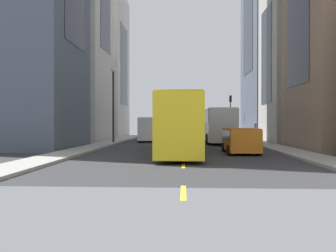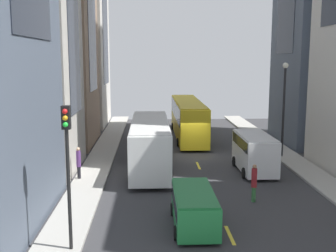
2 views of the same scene
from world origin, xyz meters
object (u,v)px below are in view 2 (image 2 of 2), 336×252
(car_green_1, at_px, (194,206))
(streetcar_yellow, at_px, (188,116))
(pedestrian_waiting_curb, at_px, (254,182))
(traffic_light_near_corner, at_px, (67,151))
(pedestrian_walking_far, at_px, (79,162))
(car_orange_0, at_px, (147,127))
(delivery_van_white, at_px, (255,150))
(city_bus_white, at_px, (150,140))

(car_green_1, bearing_deg, streetcar_yellow, 85.57)
(pedestrian_waiting_curb, height_order, traffic_light_near_corner, traffic_light_near_corner)
(pedestrian_walking_far, xyz_separation_m, traffic_light_near_corner, (1.33, -9.97, 2.92))
(car_orange_0, xyz_separation_m, car_green_1, (2.28, -22.48, 0.02))
(pedestrian_waiting_curb, height_order, pedestrian_walking_far, pedestrian_walking_far)
(car_orange_0, relative_size, traffic_light_near_corner, 0.77)
(car_orange_0, distance_m, pedestrian_waiting_curb, 20.14)
(traffic_light_near_corner, bearing_deg, car_orange_0, 83.36)
(pedestrian_waiting_curb, bearing_deg, traffic_light_near_corner, -31.98)
(pedestrian_walking_far, height_order, traffic_light_near_corner, traffic_light_near_corner)
(delivery_van_white, relative_size, pedestrian_waiting_curb, 2.43)
(city_bus_white, height_order, pedestrian_walking_far, city_bus_white)
(city_bus_white, height_order, car_green_1, city_bus_white)
(delivery_van_white, relative_size, traffic_light_near_corner, 0.88)
(streetcar_yellow, xyz_separation_m, car_orange_0, (-3.98, 0.50, -1.15))
(traffic_light_near_corner, bearing_deg, city_bus_white, 76.17)
(streetcar_yellow, bearing_deg, traffic_light_near_corner, -105.75)
(city_bus_white, xyz_separation_m, car_orange_0, (-0.27, 11.98, -1.03))
(city_bus_white, bearing_deg, delivery_van_white, -10.95)
(streetcar_yellow, distance_m, delivery_van_white, 13.30)
(delivery_van_white, distance_m, car_green_1, 10.46)
(delivery_van_white, height_order, car_orange_0, delivery_van_white)
(traffic_light_near_corner, bearing_deg, pedestrian_walking_far, 97.58)
(city_bus_white, relative_size, car_green_1, 2.47)
(car_orange_0, xyz_separation_m, pedestrian_walking_far, (-4.22, -14.90, 0.26))
(streetcar_yellow, height_order, delivery_van_white, streetcar_yellow)
(streetcar_yellow, bearing_deg, car_orange_0, 172.89)
(city_bus_white, distance_m, delivery_van_white, 7.22)
(car_orange_0, relative_size, pedestrian_waiting_curb, 2.13)
(pedestrian_waiting_curb, bearing_deg, car_green_1, -22.66)
(car_green_1, bearing_deg, pedestrian_waiting_curb, 41.94)
(delivery_van_white, bearing_deg, car_green_1, -119.04)
(city_bus_white, relative_size, car_orange_0, 2.54)
(streetcar_yellow, xyz_separation_m, pedestrian_walking_far, (-8.20, -14.41, -0.89))
(car_orange_0, bearing_deg, pedestrian_walking_far, -105.82)
(delivery_van_white, height_order, pedestrian_waiting_curb, delivery_van_white)
(car_orange_0, bearing_deg, delivery_van_white, -61.18)
(streetcar_yellow, relative_size, pedestrian_walking_far, 7.00)
(pedestrian_walking_far, relative_size, traffic_light_near_corner, 0.35)
(car_orange_0, distance_m, pedestrian_walking_far, 15.49)
(streetcar_yellow, xyz_separation_m, car_green_1, (-1.70, -21.99, -1.13))
(city_bus_white, xyz_separation_m, car_green_1, (2.00, -10.50, -1.01))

